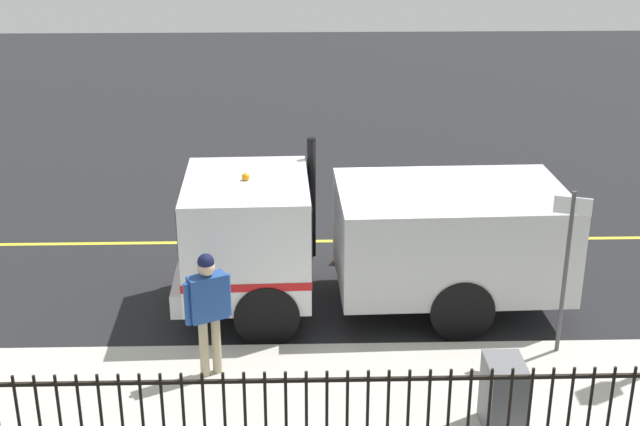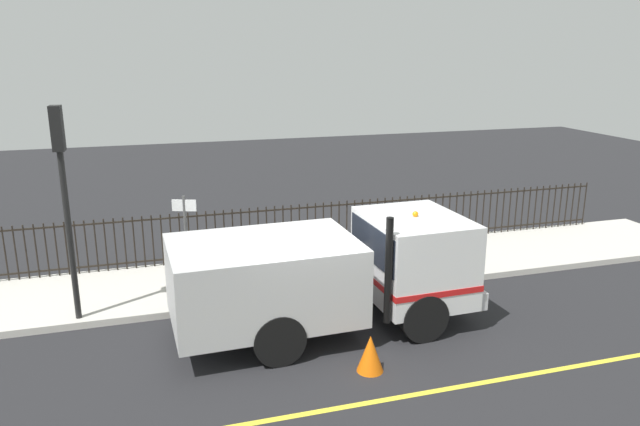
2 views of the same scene
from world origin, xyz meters
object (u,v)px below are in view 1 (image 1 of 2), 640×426
at_px(work_truck, 353,234).
at_px(utility_cabinet, 504,397).
at_px(traffic_cone, 347,244).
at_px(worker_standing, 208,302).
at_px(street_sign, 567,254).

xyz_separation_m(work_truck, utility_cabinet, (3.52, 1.59, -0.67)).
relative_size(work_truck, traffic_cone, 9.02).
xyz_separation_m(work_truck, worker_standing, (2.15, -2.05, -0.04)).
relative_size(work_truck, utility_cabinet, 6.63).
height_order(work_truck, worker_standing, work_truck).
height_order(utility_cabinet, traffic_cone, utility_cabinet).
bearing_deg(street_sign, traffic_cone, -141.00).
relative_size(worker_standing, traffic_cone, 2.63).
bearing_deg(work_truck, worker_standing, 134.78).
xyz_separation_m(worker_standing, traffic_cone, (-3.93, 2.06, -0.90)).
relative_size(work_truck, worker_standing, 3.43).
xyz_separation_m(utility_cabinet, street_sign, (-1.85, 1.21, 1.03)).
bearing_deg(utility_cabinet, worker_standing, -110.61).
xyz_separation_m(utility_cabinet, traffic_cone, (-5.29, -1.58, -0.27)).
xyz_separation_m(worker_standing, utility_cabinet, (1.37, 3.63, -0.62)).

